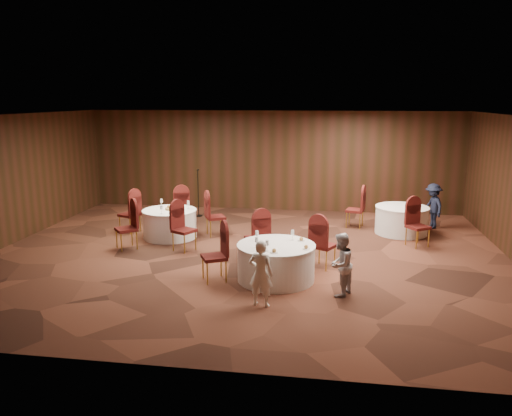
# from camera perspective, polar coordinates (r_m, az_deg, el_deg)

# --- Properties ---
(ground) EXTENTS (12.00, 12.00, 0.00)m
(ground) POSITION_cam_1_polar(r_m,az_deg,el_deg) (11.66, -1.12, -5.46)
(ground) COLOR black
(ground) RESTS_ON ground
(room_shell) EXTENTS (12.00, 12.00, 12.00)m
(room_shell) POSITION_cam_1_polar(r_m,az_deg,el_deg) (11.21, -1.17, 4.13)
(room_shell) COLOR silver
(room_shell) RESTS_ON ground
(table_main) EXTENTS (1.57, 1.57, 0.74)m
(table_main) POSITION_cam_1_polar(r_m,az_deg,el_deg) (10.06, 2.31, -6.19)
(table_main) COLOR silver
(table_main) RESTS_ON ground
(table_left) EXTENTS (1.41, 1.41, 0.74)m
(table_left) POSITION_cam_1_polar(r_m,az_deg,el_deg) (13.26, -9.81, -1.75)
(table_left) COLOR silver
(table_left) RESTS_ON ground
(table_right) EXTENTS (1.41, 1.41, 0.74)m
(table_right) POSITION_cam_1_polar(r_m,az_deg,el_deg) (14.01, 16.29, -1.31)
(table_right) COLOR silver
(table_right) RESTS_ON ground
(chairs_main) EXTENTS (2.83, 2.20, 1.00)m
(chairs_main) POSITION_cam_1_polar(r_m,az_deg,el_deg) (10.67, 1.14, -4.37)
(chairs_main) COLOR #390E0B
(chairs_main) RESTS_ON ground
(chairs_left) EXTENTS (3.08, 3.06, 1.00)m
(chairs_left) POSITION_cam_1_polar(r_m,az_deg,el_deg) (13.20, -10.04, -1.26)
(chairs_left) COLOR #390E0B
(chairs_left) RESTS_ON ground
(chairs_right) EXTENTS (2.13, 2.33, 1.00)m
(chairs_right) POSITION_cam_1_polar(r_m,az_deg,el_deg) (13.59, 14.45, -1.07)
(chairs_right) COLOR #390E0B
(chairs_right) RESTS_ON ground
(tabletop_main) EXTENTS (1.14, 1.03, 0.22)m
(tabletop_main) POSITION_cam_1_polar(r_m,az_deg,el_deg) (9.82, 2.87, -3.83)
(tabletop_main) COLOR silver
(tabletop_main) RESTS_ON table_main
(tabletop_left) EXTENTS (0.86, 0.87, 0.22)m
(tabletop_left) POSITION_cam_1_polar(r_m,az_deg,el_deg) (13.16, -9.83, 0.14)
(tabletop_left) COLOR silver
(tabletop_left) RESTS_ON table_left
(tabletop_right) EXTENTS (0.08, 0.08, 0.22)m
(tabletop_right) POSITION_cam_1_polar(r_m,az_deg,el_deg) (13.73, 17.53, 0.58)
(tabletop_right) COLOR silver
(tabletop_right) RESTS_ON table_right
(mic_stand) EXTENTS (0.24, 0.24, 1.46)m
(mic_stand) POSITION_cam_1_polar(r_m,az_deg,el_deg) (15.53, -6.60, 0.59)
(mic_stand) COLOR black
(mic_stand) RESTS_ON ground
(woman_a) EXTENTS (0.48, 0.36, 1.20)m
(woman_a) POSITION_cam_1_polar(r_m,az_deg,el_deg) (8.76, 0.56, -7.48)
(woman_a) COLOR white
(woman_a) RESTS_ON ground
(woman_b) EXTENTS (0.65, 0.71, 1.19)m
(woman_b) POSITION_cam_1_polar(r_m,az_deg,el_deg) (9.35, 9.62, -6.39)
(woman_b) COLOR #BBBABF
(woman_b) RESTS_ON ground
(man_c) EXTENTS (0.72, 0.93, 1.27)m
(man_c) POSITION_cam_1_polar(r_m,az_deg,el_deg) (14.79, 19.55, 0.21)
(man_c) COLOR black
(man_c) RESTS_ON ground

